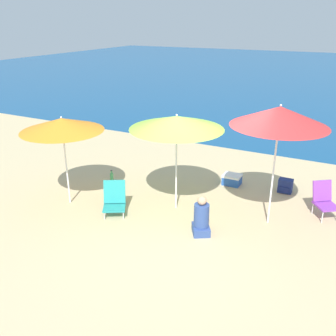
{
  "coord_description": "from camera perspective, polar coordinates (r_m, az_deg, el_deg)",
  "views": [
    {
      "loc": [
        2.65,
        -6.13,
        3.91
      ],
      "look_at": [
        -0.67,
        0.32,
        1.0
      ],
      "focal_mm": 40.0,
      "sensor_mm": 36.0,
      "label": 1
    }
  ],
  "objects": [
    {
      "name": "water_bottle",
      "position": [
        9.73,
        -8.57,
        -1.33
      ],
      "size": [
        0.09,
        0.09,
        0.29
      ],
      "color": "#4CB266",
      "rests_on": "ground"
    },
    {
      "name": "beach_umbrella_lime",
      "position": [
        7.64,
        1.33,
        6.93
      ],
      "size": [
        1.95,
        1.95,
        2.11
      ],
      "color": "white",
      "rests_on": "ground"
    },
    {
      "name": "beach_chair_teal",
      "position": [
        8.08,
        -8.16,
        -4.71
      ],
      "size": [
        0.67,
        0.69,
        0.69
      ],
      "rotation": [
        0.0,
        0.0,
        0.53
      ],
      "color": "silver",
      "rests_on": "ground"
    },
    {
      "name": "person_seated_near",
      "position": [
        7.29,
        5.1,
        -7.68
      ],
      "size": [
        0.47,
        0.49,
        0.8
      ],
      "rotation": [
        0.0,
        0.0,
        0.54
      ],
      "color": "#334C8C",
      "rests_on": "ground"
    },
    {
      "name": "backpack_navy",
      "position": [
        9.42,
        17.44,
        -2.61
      ],
      "size": [
        0.33,
        0.25,
        0.34
      ],
      "color": "navy",
      "rests_on": "ground"
    },
    {
      "name": "beach_umbrella_orange",
      "position": [
        8.21,
        -15.87,
        6.37
      ],
      "size": [
        1.76,
        1.76,
        2.01
      ],
      "color": "white",
      "rests_on": "ground"
    },
    {
      "name": "beach_chair_purple",
      "position": [
        8.52,
        22.71,
        -4.36
      ],
      "size": [
        0.65,
        0.68,
        0.74
      ],
      "rotation": [
        0.0,
        0.0,
        0.63
      ],
      "color": "silver",
      "rests_on": "ground"
    },
    {
      "name": "sea_water",
      "position": [
        31.43,
        22.78,
        13.11
      ],
      "size": [
        60.0,
        40.0,
        0.01
      ],
      "color": "navy",
      "rests_on": "ground"
    },
    {
      "name": "ground_plane",
      "position": [
        7.73,
        3.34,
        -8.53
      ],
      "size": [
        60.0,
        60.0,
        0.0
      ],
      "primitive_type": "plane",
      "color": "#C6B284"
    },
    {
      "name": "beach_umbrella_red",
      "position": [
        7.24,
        16.65,
        7.55
      ],
      "size": [
        1.83,
        1.83,
        2.46
      ],
      "color": "white",
      "rests_on": "ground"
    },
    {
      "name": "cooler_box",
      "position": [
        9.56,
        9.71,
        -1.72
      ],
      "size": [
        0.44,
        0.37,
        0.26
      ],
      "color": "#2859B2",
      "rests_on": "ground"
    }
  ]
}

